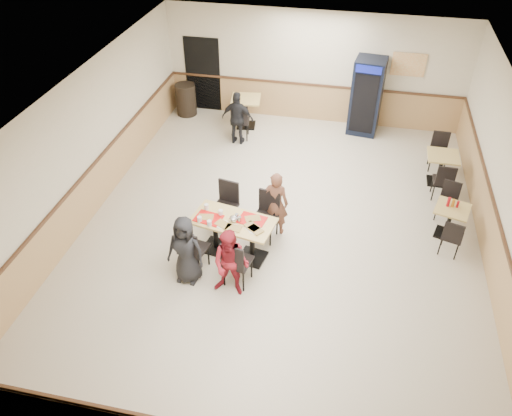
% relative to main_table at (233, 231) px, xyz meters
% --- Properties ---
extents(ground, '(10.00, 10.00, 0.00)m').
position_rel_main_table_xyz_m(ground, '(0.75, 0.88, -0.55)').
color(ground, beige).
rests_on(ground, ground).
extents(room_shell, '(10.00, 10.00, 10.00)m').
position_rel_main_table_xyz_m(room_shell, '(2.52, 3.43, 0.03)').
color(room_shell, silver).
rests_on(room_shell, ground).
extents(main_table, '(1.65, 1.04, 0.82)m').
position_rel_main_table_xyz_m(main_table, '(0.00, 0.00, 0.00)').
color(main_table, black).
rests_on(main_table, ground).
extents(main_chairs, '(1.67, 2.02, 1.04)m').
position_rel_main_table_xyz_m(main_chairs, '(-0.05, 0.01, -0.03)').
color(main_chairs, black).
rests_on(main_chairs, ground).
extents(diner_woman_left, '(0.70, 0.48, 1.38)m').
position_rel_main_table_xyz_m(diner_woman_left, '(-0.66, -0.83, 0.14)').
color(diner_woman_left, black).
rests_on(diner_woman_left, ground).
extents(diner_woman_right, '(0.70, 0.57, 1.36)m').
position_rel_main_table_xyz_m(diner_woman_right, '(0.21, -0.99, 0.13)').
color(diner_woman_right, maroon).
rests_on(diner_woman_right, ground).
extents(diner_man_opposite, '(0.52, 0.35, 1.41)m').
position_rel_main_table_xyz_m(diner_man_opposite, '(0.66, 0.83, 0.16)').
color(diner_man_opposite, brown).
rests_on(diner_man_opposite, ground).
extents(lone_diner, '(0.84, 0.39, 1.41)m').
position_rel_main_table_xyz_m(lone_diner, '(-0.93, 4.15, 0.16)').
color(lone_diner, black).
rests_on(lone_diner, ground).
extents(tabletop_clutter, '(1.37, 0.66, 0.12)m').
position_rel_main_table_xyz_m(tabletop_clutter, '(-0.04, -0.04, 0.30)').
color(tabletop_clutter, red).
rests_on(tabletop_clutter, main_table).
extents(side_table_near, '(0.79, 0.79, 0.68)m').
position_rel_main_table_xyz_m(side_table_near, '(4.08, 1.44, -0.10)').
color(side_table_near, black).
rests_on(side_table_near, ground).
extents(side_table_near_chair_south, '(0.49, 0.49, 0.86)m').
position_rel_main_table_xyz_m(side_table_near_chair_south, '(4.08, 0.89, -0.12)').
color(side_table_near_chair_south, black).
rests_on(side_table_near_chair_south, ground).
extents(side_table_near_chair_north, '(0.49, 0.49, 0.86)m').
position_rel_main_table_xyz_m(side_table_near_chair_north, '(4.08, 1.98, -0.12)').
color(side_table_near_chair_north, black).
rests_on(side_table_near_chair_north, ground).
extents(side_table_far, '(0.70, 0.70, 0.74)m').
position_rel_main_table_xyz_m(side_table_far, '(4.04, 3.34, -0.06)').
color(side_table_far, black).
rests_on(side_table_far, ground).
extents(side_table_far_chair_south, '(0.44, 0.44, 0.94)m').
position_rel_main_table_xyz_m(side_table_far_chair_south, '(4.04, 2.75, -0.08)').
color(side_table_far_chair_south, black).
rests_on(side_table_far_chair_south, ground).
extents(side_table_far_chair_north, '(0.44, 0.44, 0.94)m').
position_rel_main_table_xyz_m(side_table_far_chair_north, '(4.04, 3.93, -0.08)').
color(side_table_far_chair_north, black).
rests_on(side_table_far_chair_north, ground).
extents(condiment_caddy, '(0.23, 0.06, 0.20)m').
position_rel_main_table_xyz_m(condiment_caddy, '(4.05, 1.49, 0.22)').
color(condiment_caddy, '#A00B14').
rests_on(condiment_caddy, side_table_near).
extents(back_table, '(0.87, 0.87, 0.82)m').
position_rel_main_table_xyz_m(back_table, '(-0.93, 5.08, -0.00)').
color(back_table, black).
rests_on(back_table, ground).
extents(back_table_chair_lone, '(0.54, 0.54, 1.04)m').
position_rel_main_table_xyz_m(back_table_chair_lone, '(-0.93, 4.43, -0.03)').
color(back_table_chair_lone, black).
rests_on(back_table_chair_lone, ground).
extents(pepsi_cooler, '(0.85, 0.85, 2.01)m').
position_rel_main_table_xyz_m(pepsi_cooler, '(2.22, 5.48, 0.46)').
color(pepsi_cooler, black).
rests_on(pepsi_cooler, ground).
extents(trash_bin, '(0.57, 0.57, 0.89)m').
position_rel_main_table_xyz_m(trash_bin, '(-2.76, 5.43, -0.10)').
color(trash_bin, black).
rests_on(trash_bin, ground).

